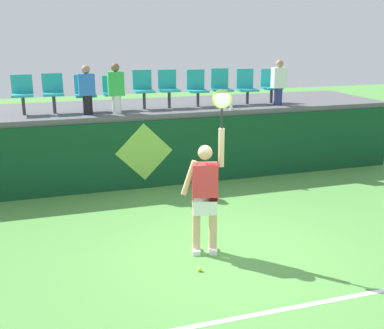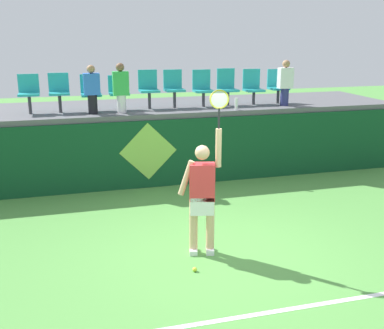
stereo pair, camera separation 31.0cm
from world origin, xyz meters
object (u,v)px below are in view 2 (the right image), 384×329
object	(u,v)px
water_bottle	(236,104)
spectator_2	(92,89)
stadium_chair_8	(253,86)
spectator_0	(285,82)
tennis_player	(202,194)
stadium_chair_5	(174,86)
stadium_chair_0	(29,91)
tennis_ball	(195,269)
stadium_chair_3	(119,91)
spectator_1	(121,87)
stadium_chair_1	(59,90)
stadium_chair_9	(277,85)
stadium_chair_6	(203,87)
stadium_chair_7	(227,86)
stadium_chair_2	(91,91)
stadium_chair_4	(149,87)

from	to	relation	value
water_bottle	spectator_2	world-z (taller)	spectator_2
stadium_chair_8	spectator_0	size ratio (longest dim) A/B	0.78
tennis_player	spectator_2	bearing A→B (deg)	108.76
stadium_chair_5	spectator_2	xyz separation A→B (m)	(-1.90, -0.42, 0.05)
stadium_chair_0	stadium_chair_5	world-z (taller)	stadium_chair_5
tennis_ball	stadium_chair_3	xyz separation A→B (m)	(-0.43, 4.89, 2.03)
water_bottle	tennis_ball	bearing A→B (deg)	-117.28
tennis_ball	stadium_chair_3	distance (m)	5.31
tennis_player	stadium_chair_8	world-z (taller)	tennis_player
tennis_ball	stadium_chair_0	distance (m)	5.82
spectator_1	spectator_2	distance (m)	0.62
stadium_chair_8	spectator_2	xyz separation A→B (m)	(-3.89, -0.43, 0.09)
stadium_chair_5	spectator_2	world-z (taller)	spectator_2
stadium_chair_1	stadium_chair_9	xyz separation A→B (m)	(5.22, 0.00, -0.03)
tennis_ball	spectator_2	bearing A→B (deg)	103.21
water_bottle	stadium_chair_5	size ratio (longest dim) A/B	0.32
stadium_chair_1	stadium_chair_8	xyz separation A→B (m)	(4.57, 0.01, -0.04)
stadium_chair_1	stadium_chair_6	size ratio (longest dim) A/B	0.99
stadium_chair_8	spectator_0	xyz separation A→B (m)	(0.65, -0.44, 0.11)
stadium_chair_7	stadium_chair_5	bearing A→B (deg)	-179.77
stadium_chair_2	spectator_2	bearing A→B (deg)	-90.00
stadium_chair_4	spectator_0	bearing A→B (deg)	-7.66
stadium_chair_0	stadium_chair_7	bearing A→B (deg)	0.12
tennis_ball	stadium_chair_7	world-z (taller)	stadium_chair_7
tennis_player	stadium_chair_7	size ratio (longest dim) A/B	2.93
stadium_chair_0	stadium_chair_4	bearing A→B (deg)	0.11
stadium_chair_6	spectator_1	world-z (taller)	spectator_1
stadium_chair_1	stadium_chair_5	distance (m)	2.59
tennis_player	stadium_chair_9	xyz separation A→B (m)	(3.21, 4.33, 1.10)
stadium_chair_6	stadium_chair_9	xyz separation A→B (m)	(1.93, -0.00, -0.01)
stadium_chair_1	stadium_chair_2	bearing A→B (deg)	0.18
stadium_chair_8	stadium_chair_0	bearing A→B (deg)	-179.89
stadium_chair_5	spectator_1	distance (m)	1.36
stadium_chair_0	stadium_chair_8	world-z (taller)	stadium_chair_8
stadium_chair_8	stadium_chair_9	world-z (taller)	stadium_chair_8
stadium_chair_1	spectator_1	size ratio (longest dim) A/B	0.79
stadium_chair_7	spectator_1	xyz separation A→B (m)	(-2.60, -0.45, 0.09)
stadium_chair_6	stadium_chair_2	bearing A→B (deg)	-179.90
stadium_chair_5	spectator_0	xyz separation A→B (m)	(2.64, -0.43, 0.07)
stadium_chair_1	tennis_player	bearing A→B (deg)	-65.07
stadium_chair_2	stadium_chair_8	bearing A→B (deg)	0.09
stadium_chair_1	spectator_2	distance (m)	0.80
stadium_chair_1	stadium_chair_5	bearing A→B (deg)	0.07
tennis_player	spectator_2	world-z (taller)	spectator_2
stadium_chair_2	stadium_chair_7	xyz separation A→B (m)	(3.22, 0.01, 0.02)
stadium_chair_2	tennis_player	bearing A→B (deg)	-72.95
stadium_chair_2	stadium_chair_4	size ratio (longest dim) A/B	0.92
tennis_player	spectator_0	world-z (taller)	spectator_0
stadium_chair_3	stadium_chair_4	bearing A→B (deg)	0.59
tennis_ball	spectator_1	size ratio (longest dim) A/B	0.06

